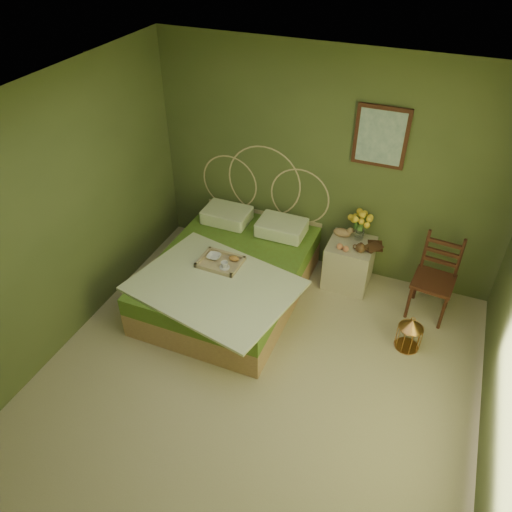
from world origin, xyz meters
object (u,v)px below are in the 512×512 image
at_px(nightstand, 350,257).
at_px(chair, 436,272).
at_px(birdcage, 409,334).
at_px(bed, 232,271).

height_order(nightstand, chair, nightstand).
bearing_deg(birdcage, nightstand, 136.05).
bearing_deg(bed, birdcage, -2.57).
bearing_deg(nightstand, bed, -149.29).
xyz_separation_m(chair, birdcage, (-0.11, -0.67, -0.34)).
distance_m(bed, nightstand, 1.37).
relative_size(bed, chair, 2.43).
xyz_separation_m(bed, chair, (2.11, 0.58, 0.21)).
distance_m(nightstand, birdcage, 1.15).
relative_size(bed, nightstand, 2.30).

